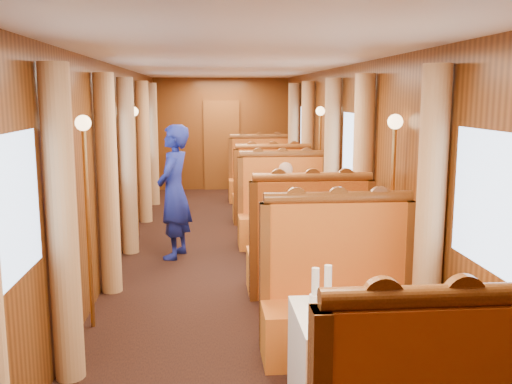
{
  "coord_description": "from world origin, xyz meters",
  "views": [
    {
      "loc": [
        -0.32,
        -6.87,
        2.12
      ],
      "look_at": [
        0.22,
        -0.61,
        1.05
      ],
      "focal_mm": 40.0,
      "sensor_mm": 36.0,
      "label": 1
    }
  ],
  "objects": [
    {
      "name": "floor",
      "position": [
        0.0,
        0.0,
        0.0
      ],
      "size": [
        3.0,
        12.0,
        0.01
      ],
      "primitive_type": null,
      "color": "black",
      "rests_on": "ground"
    },
    {
      "name": "ceiling",
      "position": [
        0.0,
        0.0,
        2.5
      ],
      "size": [
        3.0,
        12.0,
        0.01
      ],
      "primitive_type": null,
      "rotation": [
        3.14,
        0.0,
        0.0
      ],
      "color": "silver",
      "rests_on": "wall_left"
    },
    {
      "name": "wall_far",
      "position": [
        0.0,
        6.0,
        1.25
      ],
      "size": [
        3.0,
        0.01,
        2.5
      ],
      "primitive_type": null,
      "rotation": [
        1.57,
        0.0,
        0.0
      ],
      "color": "brown",
      "rests_on": "floor"
    },
    {
      "name": "wall_left",
      "position": [
        -1.5,
        0.0,
        1.25
      ],
      "size": [
        0.01,
        12.0,
        2.5
      ],
      "primitive_type": null,
      "rotation": [
        1.57,
        0.0,
        1.57
      ],
      "color": "brown",
      "rests_on": "floor"
    },
    {
      "name": "wall_right",
      "position": [
        1.5,
        0.0,
        1.25
      ],
      "size": [
        0.01,
        12.0,
        2.5
      ],
      "primitive_type": null,
      "rotation": [
        1.57,
        0.0,
        -1.57
      ],
      "color": "brown",
      "rests_on": "floor"
    },
    {
      "name": "doorway_far",
      "position": [
        0.0,
        5.97,
        1.0
      ],
      "size": [
        0.8,
        0.04,
        2.0
      ],
      "primitive_type": "cube",
      "color": "brown",
      "rests_on": "floor"
    },
    {
      "name": "table_near",
      "position": [
        0.75,
        -3.5,
        0.38
      ],
      "size": [
        1.05,
        0.72,
        0.75
      ],
      "primitive_type": "cube",
      "color": "white",
      "rests_on": "floor"
    },
    {
      "name": "banquette_near_aft",
      "position": [
        0.75,
        -2.49,
        0.42
      ],
      "size": [
        1.3,
        0.55,
        1.34
      ],
      "color": "#B43A14",
      "rests_on": "floor"
    },
    {
      "name": "table_mid",
      "position": [
        0.75,
        0.0,
        0.38
      ],
      "size": [
        1.05,
        0.72,
        0.75
      ],
      "primitive_type": "cube",
      "color": "white",
      "rests_on": "floor"
    },
    {
      "name": "banquette_mid_fwd",
      "position": [
        0.75,
        -1.01,
        0.42
      ],
      "size": [
        1.3,
        0.55,
        1.34
      ],
      "color": "#B43A14",
      "rests_on": "floor"
    },
    {
      "name": "banquette_mid_aft",
      "position": [
        0.75,
        1.01,
        0.42
      ],
      "size": [
        1.3,
        0.55,
        1.34
      ],
      "color": "#B43A14",
      "rests_on": "floor"
    },
    {
      "name": "table_far",
      "position": [
        0.75,
        3.5,
        0.38
      ],
      "size": [
        1.05,
        0.72,
        0.75
      ],
      "primitive_type": "cube",
      "color": "white",
      "rests_on": "floor"
    },
    {
      "name": "banquette_far_fwd",
      "position": [
        0.75,
        2.49,
        0.42
      ],
      "size": [
        1.3,
        0.55,
        1.34
      ],
      "color": "#B43A14",
      "rests_on": "floor"
    },
    {
      "name": "banquette_far_aft",
      "position": [
        0.75,
        4.51,
        0.42
      ],
      "size": [
        1.3,
        0.55,
        1.34
      ],
      "color": "#B43A14",
      "rests_on": "floor"
    },
    {
      "name": "tea_tray",
      "position": [
        0.69,
        -3.58,
        0.76
      ],
      "size": [
        0.36,
        0.28,
        0.01
      ],
      "primitive_type": "cube",
      "rotation": [
        0.0,
        0.0,
        -0.06
      ],
      "color": "silver",
      "rests_on": "table_near"
    },
    {
      "name": "teapot_left",
      "position": [
        0.6,
        -3.63,
        0.82
      ],
      "size": [
        0.22,
        0.19,
        0.15
      ],
      "primitive_type": null,
      "rotation": [
        0.0,
        0.0,
        0.4
      ],
      "color": "silver",
      "rests_on": "tea_tray"
    },
    {
      "name": "teapot_right",
      "position": [
        0.7,
        -3.65,
        0.81
      ],
      "size": [
        0.16,
        0.13,
        0.11
      ],
      "primitive_type": null,
      "rotation": [
        0.0,
        0.0,
        0.19
      ],
      "color": "silver",
      "rests_on": "tea_tray"
    },
    {
      "name": "teapot_back",
      "position": [
        0.68,
        -3.44,
        0.81
      ],
      "size": [
        0.16,
        0.12,
        0.12
      ],
      "primitive_type": null,
      "rotation": [
        0.0,
        0.0,
        0.06
      ],
      "color": "silver",
      "rests_on": "tea_tray"
    },
    {
      "name": "fruit_plate",
      "position": [
        1.05,
        -3.62,
        0.77
      ],
      "size": [
        0.24,
        0.24,
        0.05
      ],
      "rotation": [
        0.0,
        0.0,
        0.09
      ],
      "color": "white",
      "rests_on": "table_near"
    },
    {
      "name": "cup_inboard",
      "position": [
        0.37,
        -3.36,
        0.86
      ],
      "size": [
        0.08,
        0.08,
        0.26
      ],
      "rotation": [
        0.0,
        0.0,
        0.09
      ],
      "color": "white",
      "rests_on": "table_near"
    },
    {
      "name": "cup_outboard",
      "position": [
        0.47,
        -3.31,
        0.86
      ],
      "size": [
        0.08,
        0.08,
        0.26
      ],
      "rotation": [
        0.0,
        0.0,
        -0.0
      ],
      "color": "white",
      "rests_on": "table_near"
    },
    {
      "name": "rose_vase_mid",
      "position": [
        0.79,
        -0.03,
        0.93
      ],
      "size": [
        0.06,
        0.06,
        0.36
      ],
      "rotation": [
        0.0,
        0.0,
        -0.34
      ],
      "color": "silver",
      "rests_on": "table_mid"
    },
    {
      "name": "rose_vase_far",
      "position": [
        0.75,
        3.46,
        0.93
      ],
      "size": [
        0.06,
        0.06,
        0.36
      ],
      "rotation": [
        0.0,
        0.0,
        0.28
      ],
      "color": "silver",
      "rests_on": "table_far"
    },
    {
      "name": "window_left_near",
      "position": [
        -1.49,
        -3.5,
        1.45
      ],
      "size": [
        0.01,
        1.2,
        0.9
      ],
      "primitive_type": null,
      "rotation": [
        1.57,
        0.0,
        1.57
      ],
      "color": "#90ADD4",
      "rests_on": "wall_left"
    },
    {
      "name": "curtain_left_near_b",
      "position": [
        -1.38,
        -2.72,
        1.18
      ],
      "size": [
        0.22,
        0.22,
        2.35
      ],
      "primitive_type": "cylinder",
      "color": "tan",
      "rests_on": "floor"
    },
    {
      "name": "window_right_near",
      "position": [
        1.49,
        -3.5,
        1.45
      ],
      "size": [
        0.01,
        1.2,
        0.9
      ],
      "primitive_type": null,
      "rotation": [
        1.57,
        0.0,
        -1.57
      ],
      "color": "#90ADD4",
      "rests_on": "wall_right"
    },
    {
      "name": "curtain_right_near_b",
      "position": [
        1.38,
        -2.72,
        1.18
      ],
      "size": [
        0.22,
        0.22,
        2.35
      ],
      "primitive_type": "cylinder",
      "color": "tan",
      "rests_on": "floor"
    },
    {
      "name": "window_left_mid",
      "position": [
        -1.49,
        0.0,
        1.45
      ],
      "size": [
        0.01,
        1.2,
        0.9
      ],
      "primitive_type": null,
      "rotation": [
        1.57,
        0.0,
        1.57
      ],
      "color": "#90ADD4",
      "rests_on": "wall_left"
    },
    {
      "name": "curtain_left_mid_a",
      "position": [
        -1.38,
        -0.78,
        1.18
      ],
      "size": [
        0.22,
        0.22,
        2.35
      ],
      "primitive_type": "cylinder",
      "color": "tan",
      "rests_on": "floor"
    },
    {
      "name": "curtain_left_mid_b",
      "position": [
        -1.38,
        0.78,
        1.18
      ],
      "size": [
        0.22,
        0.22,
        2.35
      ],
      "primitive_type": "cylinder",
      "color": "tan",
      "rests_on": "floor"
    },
    {
      "name": "window_right_mid",
      "position": [
        1.49,
        0.0,
        1.45
      ],
      "size": [
        0.01,
        1.2,
        0.9
      ],
      "primitive_type": null,
      "rotation": [
        1.57,
        0.0,
        -1.57
      ],
      "color": "#90ADD4",
      "rests_on": "wall_right"
    },
    {
      "name": "curtain_right_mid_a",
      "position": [
        1.38,
        -0.78,
        1.18
      ],
      "size": [
        0.22,
        0.22,
        2.35
      ],
      "primitive_type": "cylinder",
      "color": "tan",
      "rests_on": "floor"
    },
    {
      "name": "curtain_right_mid_b",
      "position": [
        1.38,
        0.78,
        1.18
      ],
      "size": [
        0.22,
        0.22,
        2.35
      ],
      "primitive_type": "cylinder",
      "color": "tan",
      "rests_on": "floor"
    },
    {
      "name": "window_left_far",
      "position": [
        -1.49,
        3.5,
        1.45
      ],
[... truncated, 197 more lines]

